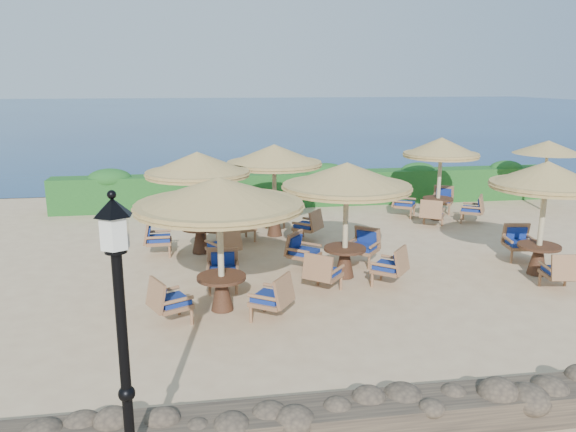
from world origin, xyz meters
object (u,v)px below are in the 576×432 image
at_px(lamp_post, 124,363).
at_px(cafe_set_2, 545,192).
at_px(cafe_set_5, 440,167).
at_px(cafe_set_3, 198,182).
at_px(cafe_set_1, 346,198).
at_px(cafe_set_4, 274,171).
at_px(cafe_set_0, 219,211).
at_px(extra_parasol, 548,147).

xyz_separation_m(lamp_post, cafe_set_2, (8.52, 5.84, 0.39)).
distance_m(lamp_post, cafe_set_5, 14.00).
relative_size(cafe_set_3, cafe_set_5, 1.01).
relative_size(cafe_set_1, cafe_set_2, 1.01).
bearing_deg(cafe_set_4, cafe_set_0, -108.46).
bearing_deg(extra_parasol, cafe_set_5, -169.30).
xyz_separation_m(cafe_set_0, cafe_set_5, (7.21, 6.32, -0.30)).
bearing_deg(cafe_set_2, cafe_set_3, 159.36).
height_order(cafe_set_2, cafe_set_4, same).
height_order(cafe_set_3, cafe_set_5, same).
bearing_deg(cafe_set_1, cafe_set_3, 143.59).
height_order(extra_parasol, cafe_set_3, cafe_set_3).
bearing_deg(cafe_set_5, lamp_post, -126.82).
bearing_deg(cafe_set_3, cafe_set_0, -84.18).
bearing_deg(cafe_set_0, cafe_set_4, 71.54).
height_order(lamp_post, cafe_set_2, lamp_post).
xyz_separation_m(cafe_set_1, cafe_set_3, (-3.25, 2.40, 0.03)).
bearing_deg(extra_parasol, cafe_set_3, -164.63).
height_order(lamp_post, cafe_set_4, lamp_post).
height_order(lamp_post, extra_parasol, lamp_post).
bearing_deg(cafe_set_0, cafe_set_5, 41.26).
distance_m(lamp_post, cafe_set_3, 8.79).
height_order(extra_parasol, cafe_set_4, cafe_set_4).
distance_m(cafe_set_0, cafe_set_1, 3.22).
xyz_separation_m(cafe_set_3, cafe_set_4, (2.14, 1.35, 0.01)).
bearing_deg(cafe_set_2, cafe_set_4, 142.67).
bearing_deg(cafe_set_5, cafe_set_4, -168.61).
height_order(cafe_set_1, cafe_set_5, same).
xyz_separation_m(cafe_set_0, cafe_set_1, (2.86, 1.47, -0.15)).
relative_size(lamp_post, cafe_set_0, 1.02).
distance_m(cafe_set_1, cafe_set_5, 6.52).
distance_m(extra_parasol, cafe_set_1, 10.26).
distance_m(cafe_set_4, cafe_set_5, 5.58).
xyz_separation_m(cafe_set_1, cafe_set_4, (-1.11, 3.75, 0.04)).
xyz_separation_m(extra_parasol, cafe_set_0, (-11.42, -7.12, -0.17)).
xyz_separation_m(cafe_set_2, cafe_set_4, (-5.59, 4.26, -0.05)).
xyz_separation_m(cafe_set_2, cafe_set_5, (-0.13, 5.36, -0.24)).
relative_size(extra_parasol, cafe_set_0, 0.74).
bearing_deg(cafe_set_1, cafe_set_0, -152.74).
xyz_separation_m(lamp_post, cafe_set_3, (0.79, 8.75, 0.33)).
xyz_separation_m(lamp_post, extra_parasol, (12.60, 12.00, 0.62)).
xyz_separation_m(cafe_set_1, cafe_set_5, (4.35, 4.85, -0.15)).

